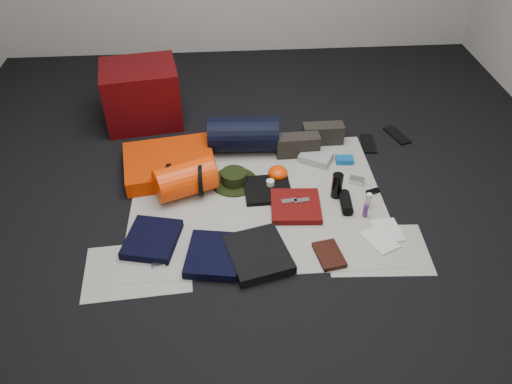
{
  "coord_description": "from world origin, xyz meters",
  "views": [
    {
      "loc": [
        -0.19,
        -2.42,
        2.09
      ],
      "look_at": [
        -0.01,
        -0.05,
        0.1
      ],
      "focal_mm": 35.0,
      "sensor_mm": 36.0,
      "label": 1
    }
  ],
  "objects": [
    {
      "name": "cyan_case",
      "position": [
        0.64,
        0.34,
        0.03
      ],
      "size": [
        0.13,
        0.09,
        0.04
      ],
      "primitive_type": "cube",
      "rotation": [
        0.0,
        0.0,
        -0.08
      ],
      "color": "#0E518F",
      "rests_on": "newspaper_mat"
    },
    {
      "name": "energy_bar_a",
      "position": [
        0.19,
        -0.1,
        0.05
      ],
      "size": [
        0.1,
        0.05,
        0.01
      ],
      "primitive_type": "cube",
      "rotation": [
        0.0,
        0.0,
        0.14
      ],
      "color": "silver",
      "rests_on": "red_shirt"
    },
    {
      "name": "floor",
      "position": [
        0.0,
        0.0,
        -0.01
      ],
      "size": [
        4.5,
        4.5,
        0.02
      ],
      "primitive_type": "cube",
      "color": "black",
      "rests_on": "ground"
    },
    {
      "name": "energy_bar_b",
      "position": [
        0.27,
        -0.1,
        0.05
      ],
      "size": [
        0.1,
        0.05,
        0.01
      ],
      "primitive_type": "cube",
      "rotation": [
        0.0,
        0.0,
        0.14
      ],
      "color": "silver",
      "rests_on": "red_shirt"
    },
    {
      "name": "paperback_book",
      "position": [
        0.36,
        -0.54,
        0.02
      ],
      "size": [
        0.17,
        0.23,
        0.03
      ],
      "primitive_type": "cube",
      "rotation": [
        0.0,
        0.0,
        0.18
      ],
      "color": "black",
      "rests_on": "newspaper_mat"
    },
    {
      "name": "navy_duffel",
      "position": [
        -0.06,
        0.55,
        0.13
      ],
      "size": [
        0.5,
        0.28,
        0.26
      ],
      "primitive_type": "cylinder",
      "rotation": [
        0.0,
        1.57,
        -0.04
      ],
      "color": "black",
      "rests_on": "newspaper_mat"
    },
    {
      "name": "map_booklet",
      "position": [
        0.68,
        -0.43,
        0.01
      ],
      "size": [
        0.22,
        0.25,
        0.01
      ],
      "primitive_type": "cube",
      "rotation": [
        0.0,
        0.0,
        0.44
      ],
      "color": "beige",
      "rests_on": "newspaper_mat"
    },
    {
      "name": "first_aid_pouch",
      "position": [
        0.44,
        0.38,
        0.03
      ],
      "size": [
        0.26,
        0.24,
        0.05
      ],
      "primitive_type": "cube",
      "rotation": [
        0.0,
        0.0,
        -0.52
      ],
      "color": "gray",
      "rests_on": "newspaper_mat"
    },
    {
      "name": "sack_strap_right",
      "position": [
        -0.35,
        0.09,
        0.11
      ],
      "size": [
        0.03,
        0.22,
        0.22
      ],
      "primitive_type": "cylinder",
      "rotation": [
        0.0,
        1.57,
        0.0
      ],
      "color": "black",
      "rests_on": "newspaper_mat"
    },
    {
      "name": "hiking_boot_right",
      "position": [
        0.53,
        0.6,
        0.08
      ],
      "size": [
        0.3,
        0.11,
        0.15
      ],
      "primitive_type": "cube",
      "rotation": [
        0.0,
        0.0,
        0.01
      ],
      "color": "black",
      "rests_on": "newspaper_mat"
    },
    {
      "name": "toiletry_clear",
      "position": [
        0.68,
        -0.14,
        0.06
      ],
      "size": [
        0.04,
        0.04,
        0.1
      ],
      "primitive_type": "cylinder",
      "rotation": [
        0.0,
        0.0,
        -0.24
      ],
      "color": "silver",
      "rests_on": "newspaper_mat"
    },
    {
      "name": "trousers_navy_b",
      "position": [
        -0.28,
        -0.5,
        0.03
      ],
      "size": [
        0.34,
        0.38,
        0.05
      ],
      "primitive_type": "cube",
      "rotation": [
        0.0,
        0.0,
        -0.16
      ],
      "color": "black",
      "rests_on": "newspaper_mat"
    },
    {
      "name": "orange_stuff_sack",
      "position": [
        0.15,
        0.2,
        0.05
      ],
      "size": [
        0.17,
        0.17,
        0.09
      ],
      "primitive_type": "ellipsoid",
      "rotation": [
        0.0,
        0.0,
        0.41
      ],
      "color": "#EA3603",
      "rests_on": "newspaper_mat"
    },
    {
      "name": "sack_strap_left",
      "position": [
        -0.55,
        0.09,
        0.11
      ],
      "size": [
        0.02,
        0.22,
        0.22
      ],
      "primitive_type": "cylinder",
      "rotation": [
        0.0,
        1.57,
        0.0
      ],
      "color": "black",
      "rests_on": "newspaper_mat"
    },
    {
      "name": "sunglasses",
      "position": [
        0.75,
        -0.0,
        0.02
      ],
      "size": [
        0.09,
        0.06,
        0.02
      ],
      "primitive_type": "cube",
      "rotation": [
        0.0,
        0.0,
        0.33
      ],
      "color": "black",
      "rests_on": "newspaper_mat"
    },
    {
      "name": "map_printout",
      "position": [
        0.75,
        -0.36,
        0.01
      ],
      "size": [
        0.17,
        0.21,
        0.01
      ],
      "primitive_type": "cube",
      "rotation": [
        0.0,
        0.0,
        0.08
      ],
      "color": "beige",
      "rests_on": "newspaper_mat"
    },
    {
      "name": "tape_roll",
      "position": [
        0.09,
        0.09,
        0.05
      ],
      "size": [
        0.05,
        0.05,
        0.04
      ],
      "primitive_type": "cylinder",
      "color": "silver",
      "rests_on": "black_tshirt"
    },
    {
      "name": "black_tshirt",
      "position": [
        0.07,
        0.06,
        0.02
      ],
      "size": [
        0.31,
        0.29,
        0.03
      ],
      "primitive_type": "cube",
      "rotation": [
        0.0,
        0.0,
        0.03
      ],
      "color": "black",
      "rests_on": "newspaper_mat"
    },
    {
      "name": "toiletry_purple",
      "position": [
        0.65,
        -0.22,
        0.05
      ],
      "size": [
        0.04,
        0.04,
        0.09
      ],
      "primitive_type": "cylinder",
      "rotation": [
        0.0,
        0.0,
        -0.39
      ],
      "color": "#4F216C",
      "rests_on": "newspaper_mat"
    },
    {
      "name": "newspaper_sheet_front_left",
      "position": [
        -0.7,
        -0.55,
        0.0
      ],
      "size": [
        0.61,
        0.44,
        0.0
      ],
      "primitive_type": "cube",
      "rotation": [
        0.0,
        0.0,
        0.07
      ],
      "color": "beige",
      "rests_on": "floor"
    },
    {
      "name": "key_cluster",
      "position": [
        -0.6,
        -0.51,
        0.01
      ],
      "size": [
        0.09,
        0.09,
        0.01
      ],
      "primitive_type": "cube",
      "rotation": [
        0.0,
        0.0,
        0.34
      ],
      "color": "silver",
      "rests_on": "newspaper_mat"
    },
    {
      "name": "newspaper_sheet_front_right",
      "position": [
        0.65,
        -0.5,
        0.0
      ],
      "size": [
        0.6,
        0.43,
        0.0
      ],
      "primitive_type": "cube",
      "rotation": [
        0.0,
        0.0,
        -0.05
      ],
      "color": "beige",
      "rests_on": "floor"
    },
    {
      "name": "hiking_boot_left",
      "position": [
        0.32,
        0.46,
        0.08
      ],
      "size": [
        0.31,
        0.13,
        0.15
      ],
      "primitive_type": "cube",
      "rotation": [
        0.0,
        0.0,
        0.04
      ],
      "color": "black",
      "rests_on": "newspaper_mat"
    },
    {
      "name": "water_bottle",
      "position": [
        0.51,
        -0.02,
        0.09
      ],
      "size": [
        0.08,
        0.08,
        0.17
      ],
      "primitive_type": "cylinder",
      "rotation": [
        0.0,
        0.0,
        0.14
      ],
      "color": "black",
      "rests_on": "newspaper_mat"
    },
    {
      "name": "speaker",
      "position": [
        0.55,
        -0.12,
        0.04
      ],
      "size": [
        0.08,
        0.18,
        0.07
      ],
      "primitive_type": "cylinder",
      "rotation": [
        1.57,
        0.0,
        -0.07
      ],
      "color": "black",
      "rests_on": "newspaper_mat"
    },
    {
      "name": "boonie_brim",
      "position": [
        -0.14,
        0.17,
        0.01
      ],
      "size": [
        0.4,
        0.4,
        0.01
      ],
      "primitive_type": "cylinder",
      "rotation": [
        0.0,
        0.0,
        -0.32
      ],
      "color": "black",
      "rests_on": "newspaper_mat"
    },
    {
      "name": "flip_flop_left",
      "position": [
        0.86,
        0.55,
        0.01
      ],
      "size": [
        0.11,
        0.25,
        0.01
      ],
      "primitive_type": "cube",
      "rotation": [
        0.0,
        0.0,
        -0.09
      ],
      "color": "black",
      "rests_on": "floor"
    },
    {
      "name": "flip_flop_right",
      "position": [
        1.11,
        0.65,
        0.01
      ],
      "size": [
        0.16,
        0.26,
        0.01
      ],
      "primitive_type": "cube",
      "rotation": [
        0.0,
        0.0,
        0.32
      ],
      "color": "black",
      "rests_on": "floor"
    },
    {
      "name": "sleeping_pad",
      "position": [
        -0.57,
        0.34,
        0.06
      ],
      "size": [
        0.67,
        0.58,
        0.11
      ],
      "primitive_type": "cube",
      "rotation": [
        0.0,
        0.0,
        0.16
      ],
      "color": "red",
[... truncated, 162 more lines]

